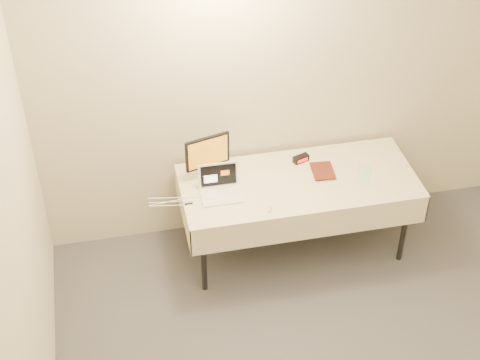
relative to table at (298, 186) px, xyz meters
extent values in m
cube|color=beige|center=(0.00, 0.45, 0.67)|extent=(4.00, 0.10, 2.70)
cylinder|color=black|center=(-0.82, -0.30, -0.33)|extent=(0.04, 0.04, 0.69)
cylinder|color=black|center=(0.82, -0.30, -0.33)|extent=(0.04, 0.04, 0.69)
cylinder|color=black|center=(-0.82, 0.29, -0.33)|extent=(0.04, 0.04, 0.69)
cylinder|color=black|center=(0.82, 0.29, -0.33)|extent=(0.04, 0.04, 0.69)
cube|color=gray|center=(0.00, 0.00, 0.03)|extent=(1.80, 0.75, 0.04)
cube|color=beige|center=(0.00, 0.00, 0.06)|extent=(1.86, 0.81, 0.01)
cube|color=beige|center=(0.00, -0.40, -0.07)|extent=(1.86, 0.01, 0.25)
cube|color=beige|center=(0.00, 0.40, -0.07)|extent=(1.86, 0.01, 0.25)
cube|color=beige|center=(-0.93, 0.00, -0.07)|extent=(0.01, 0.81, 0.25)
cube|color=beige|center=(0.93, 0.00, -0.07)|extent=(0.01, 0.81, 0.25)
cube|color=white|center=(-0.63, -0.07, 0.07)|extent=(0.31, 0.22, 0.02)
cube|color=white|center=(-0.63, 0.05, 0.18)|extent=(0.31, 0.04, 0.20)
cube|color=black|center=(-0.63, 0.05, 0.18)|extent=(0.27, 0.03, 0.17)
cylinder|color=black|center=(-0.69, 0.20, 0.07)|extent=(0.16, 0.16, 0.01)
cube|color=black|center=(-0.69, 0.20, 0.12)|extent=(0.03, 0.02, 0.09)
cube|color=black|center=(-0.69, 0.20, 0.30)|extent=(0.36, 0.11, 0.27)
cube|color=orange|center=(-0.69, 0.20, 0.30)|extent=(0.32, 0.08, 0.24)
imported|color=maroon|center=(0.13, 0.07, 0.18)|extent=(0.17, 0.04, 0.23)
cube|color=black|center=(0.08, 0.23, 0.09)|extent=(0.14, 0.09, 0.05)
cube|color=#FF0C0C|center=(0.09, 0.21, 0.09)|extent=(0.09, 0.03, 0.02)
ellipsoid|color=silver|center=(-0.31, -0.30, 0.07)|extent=(0.07, 0.09, 0.02)
cube|color=#B3E1B6|center=(0.53, -0.03, 0.06)|extent=(0.20, 0.28, 0.00)
cube|color=black|center=(-0.89, -0.11, 0.07)|extent=(0.06, 0.02, 0.01)
camera|label=1|loc=(-1.39, -4.32, 3.65)|focal=55.00mm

